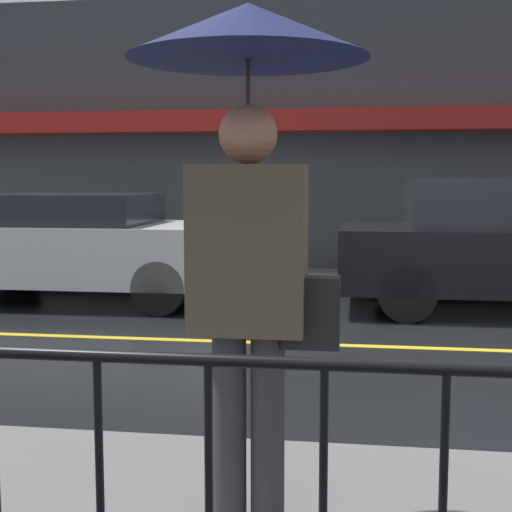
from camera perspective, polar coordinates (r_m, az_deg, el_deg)
The scene contains 7 objects.
ground_plane at distance 7.34m, azimuth 16.12°, elevation -7.20°, with size 80.00×80.00×0.00m, color black.
sidewalk_far at distance 11.22m, azimuth 13.36°, elevation -2.09°, with size 28.00×1.87×0.15m.
lane_marking at distance 7.34m, azimuth 16.12°, elevation -7.17°, with size 25.20×0.12×0.01m.
building_storefront at distance 12.18m, azimuth 13.20°, elevation 9.37°, with size 28.00×0.85×4.69m.
pedestrian at distance 2.96m, azimuth -0.52°, elevation 9.19°, with size 0.99×0.99×2.24m.
car_white at distance 9.99m, azimuth -14.05°, elevation 0.87°, with size 4.33×1.90×1.46m.
car_black at distance 9.42m, azimuth 19.45°, elevation 0.82°, with size 4.23×1.89×1.66m.
Camera 1 is at (-1.02, -7.07, 1.69)m, focal length 50.00 mm.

